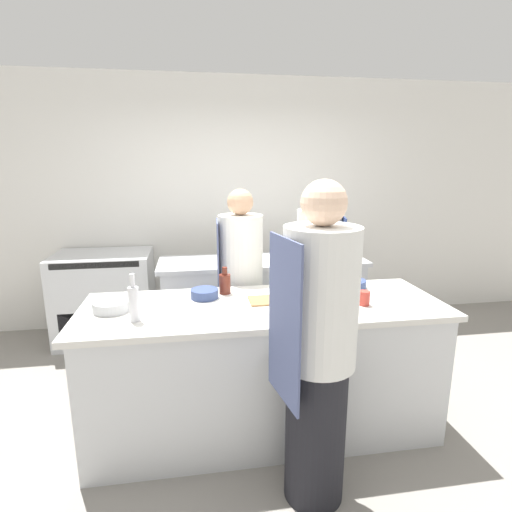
% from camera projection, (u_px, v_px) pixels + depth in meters
% --- Properties ---
extents(ground_plane, '(16.00, 16.00, 0.00)m').
position_uv_depth(ground_plane, '(264.00, 426.00, 2.90)').
color(ground_plane, gray).
extents(wall_back, '(8.00, 0.06, 2.80)m').
position_uv_depth(wall_back, '(232.00, 204.00, 4.63)').
color(wall_back, silver).
rests_on(wall_back, ground_plane).
extents(prep_counter, '(2.43, 0.83, 0.94)m').
position_uv_depth(prep_counter, '(264.00, 367.00, 2.79)').
color(prep_counter, silver).
rests_on(prep_counter, ground_plane).
extents(pass_counter, '(2.01, 0.62, 0.94)m').
position_uv_depth(pass_counter, '(262.00, 304.00, 4.02)').
color(pass_counter, silver).
rests_on(pass_counter, ground_plane).
extents(oven_range, '(0.98, 0.68, 0.94)m').
position_uv_depth(oven_range, '(105.00, 297.00, 4.25)').
color(oven_range, silver).
rests_on(oven_range, ground_plane).
extents(chef_at_prep_near, '(0.43, 0.42, 1.79)m').
position_uv_depth(chef_at_prep_near, '(318.00, 351.00, 2.11)').
color(chef_at_prep_near, black).
rests_on(chef_at_prep_near, ground_plane).
extents(chef_at_stove, '(0.42, 0.41, 1.67)m').
position_uv_depth(chef_at_stove, '(317.00, 283.00, 3.50)').
color(chef_at_stove, black).
rests_on(chef_at_stove, ground_plane).
extents(chef_at_pass_far, '(0.38, 0.36, 1.66)m').
position_uv_depth(chef_at_pass_far, '(241.00, 290.00, 3.33)').
color(chef_at_pass_far, black).
rests_on(chef_at_pass_far, ground_plane).
extents(bottle_olive_oil, '(0.06, 0.06, 0.29)m').
position_uv_depth(bottle_olive_oil, '(134.00, 302.00, 2.37)').
color(bottle_olive_oil, silver).
rests_on(bottle_olive_oil, prep_counter).
extents(bottle_vinegar, '(0.08, 0.08, 0.20)m').
position_uv_depth(bottle_vinegar, '(225.00, 283.00, 2.88)').
color(bottle_vinegar, '#5B2319').
rests_on(bottle_vinegar, prep_counter).
extents(bottle_wine, '(0.06, 0.06, 0.31)m').
position_uv_depth(bottle_wine, '(332.00, 288.00, 2.64)').
color(bottle_wine, '#19471E').
rests_on(bottle_wine, prep_counter).
extents(bottle_cooking_oil, '(0.07, 0.07, 0.28)m').
position_uv_depth(bottle_cooking_oil, '(290.00, 274.00, 2.99)').
color(bottle_cooking_oil, '#B2A84C').
rests_on(bottle_cooking_oil, prep_counter).
extents(bowl_mixing_large, '(0.19, 0.19, 0.09)m').
position_uv_depth(bowl_mixing_large, '(309.00, 307.00, 2.50)').
color(bowl_mixing_large, white).
rests_on(bowl_mixing_large, prep_counter).
extents(bowl_prep_small, '(0.24, 0.24, 0.07)m').
position_uv_depth(bowl_prep_small, '(112.00, 306.00, 2.56)').
color(bowl_prep_small, '#B7BABC').
rests_on(bowl_prep_small, prep_counter).
extents(bowl_ceramic_blue, '(0.19, 0.19, 0.06)m').
position_uv_depth(bowl_ceramic_blue, '(205.00, 294.00, 2.79)').
color(bowl_ceramic_blue, navy).
rests_on(bowl_ceramic_blue, prep_counter).
extents(bowl_wooden_salad, '(0.21, 0.21, 0.06)m').
position_uv_depth(bowl_wooden_salad, '(352.00, 284.00, 3.03)').
color(bowl_wooden_salad, navy).
rests_on(bowl_wooden_salad, prep_counter).
extents(cup, '(0.07, 0.07, 0.10)m').
position_uv_depth(cup, '(364.00, 298.00, 2.65)').
color(cup, '#B2382D').
rests_on(cup, prep_counter).
extents(cutting_board, '(0.31, 0.20, 0.01)m').
position_uv_depth(cutting_board, '(271.00, 300.00, 2.74)').
color(cutting_board, olive).
rests_on(cutting_board, prep_counter).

